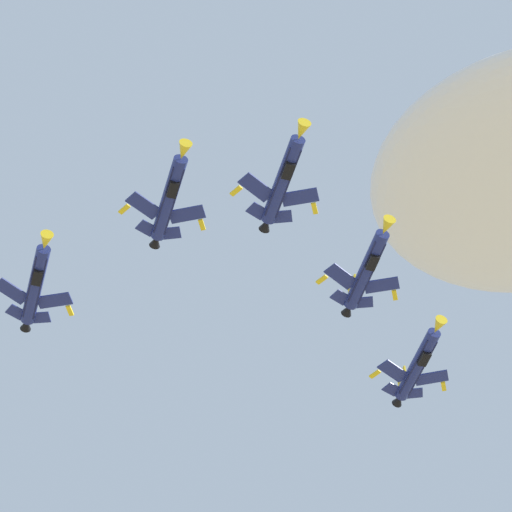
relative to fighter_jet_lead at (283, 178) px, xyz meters
The scene contains 5 objects.
fighter_jet_lead is the anchor object (origin of this frame).
fighter_jet_left_wing 17.05m from the fighter_jet_lead, 69.47° to the left, with size 11.48×14.19×4.34m.
fighter_jet_right_wing 14.03m from the fighter_jet_lead, behind, with size 11.48×14.19×4.35m.
fighter_jet_left_outer 32.77m from the fighter_jet_lead, 74.32° to the left, with size 11.48×14.19×4.36m.
fighter_jet_right_outer 32.77m from the fighter_jet_lead, behind, with size 11.48×14.19×4.35m.
Camera 1 is at (4.69, -7.96, 1.41)m, focal length 87.25 mm.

